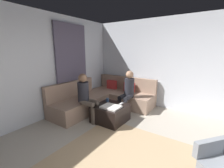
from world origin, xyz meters
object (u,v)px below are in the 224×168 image
Objects in this scene: ottoman at (110,113)px; person_on_couch_back at (128,90)px; coffee_mug at (107,100)px; sectional_couch at (105,98)px; game_remote at (121,104)px; person_on_couch_side at (86,95)px.

ottoman is 0.88m from person_on_couch_back.
person_on_couch_back reaches higher than coffee_mug.
ottoman is at bearing -44.65° from sectional_couch.
person_on_couch_back is (-0.10, 0.53, 0.23)m from game_remote.
person_on_couch_back is 1.20m from person_on_couch_side.
coffee_mug is at bearing -46.80° from sectional_couch.
ottoman is 0.36m from game_remote.
person_on_couch_back is at bearing 148.10° from person_on_couch_side.
person_on_couch_back is (0.30, 0.57, 0.19)m from coffee_mug.
ottoman is at bearing -129.29° from game_remote.
sectional_couch is 2.12× the size of person_on_couch_side.
person_on_couch_side is at bearing -154.27° from ottoman.
sectional_couch is 1.02m from game_remote.
coffee_mug reaches higher than ottoman.
coffee_mug is 0.08× the size of person_on_couch_back.
sectional_couch is 1.05m from person_on_couch_side.
ottoman is at bearing 84.09° from person_on_couch_back.
sectional_couch is 2.12× the size of person_on_couch_back.
person_on_couch_side is at bearing -81.29° from sectional_couch.
sectional_couch is 3.36× the size of ottoman.
game_remote is (0.18, 0.22, 0.22)m from ottoman.
sectional_couch is at bearing 135.35° from ottoman.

